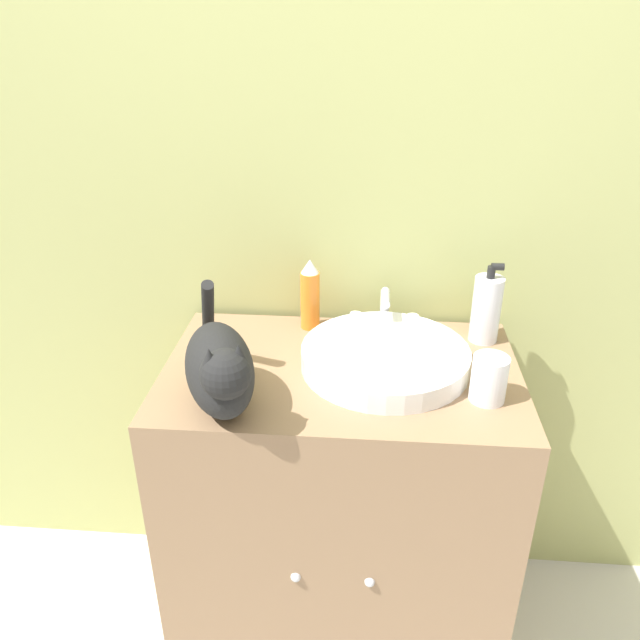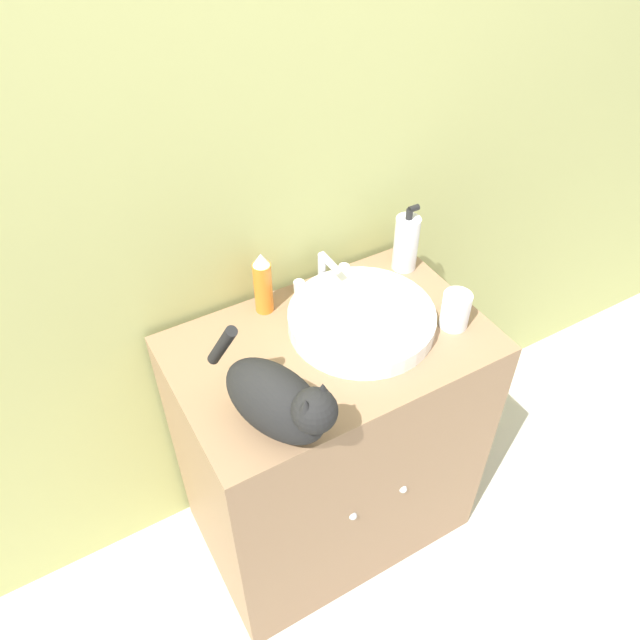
% 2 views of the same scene
% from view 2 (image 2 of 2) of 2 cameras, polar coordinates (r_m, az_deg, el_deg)
% --- Properties ---
extents(ground_plane, '(8.00, 8.00, 0.00)m').
position_cam_2_polar(ground_plane, '(2.26, 4.50, -22.62)').
color(ground_plane, beige).
extents(wall_back, '(6.00, 0.05, 2.50)m').
position_cam_2_polar(wall_back, '(1.65, -4.46, 13.59)').
color(wall_back, tan).
rests_on(wall_back, ground_plane).
extents(vanity_cabinet, '(0.85, 0.55, 0.89)m').
position_cam_2_polar(vanity_cabinet, '(1.99, 0.90, -11.22)').
color(vanity_cabinet, '#8C6B4C').
rests_on(vanity_cabinet, ground_plane).
extents(sink_basin, '(0.40, 0.40, 0.05)m').
position_cam_2_polar(sink_basin, '(1.68, 3.82, 0.05)').
color(sink_basin, white).
rests_on(sink_basin, vanity_cabinet).
extents(faucet, '(0.18, 0.10, 0.11)m').
position_cam_2_polar(faucet, '(1.80, 0.34, 4.46)').
color(faucet, silver).
rests_on(faucet, vanity_cabinet).
extents(cat, '(0.23, 0.38, 0.24)m').
position_cam_2_polar(cat, '(1.39, -3.77, -7.38)').
color(cat, black).
rests_on(cat, vanity_cabinet).
extents(soap_bottle, '(0.07, 0.07, 0.21)m').
position_cam_2_polar(soap_bottle, '(1.86, 7.88, 7.02)').
color(soap_bottle, silver).
rests_on(soap_bottle, vanity_cabinet).
extents(spray_bottle, '(0.05, 0.05, 0.19)m').
position_cam_2_polar(spray_bottle, '(1.69, -5.25, 3.35)').
color(spray_bottle, orange).
rests_on(spray_bottle, vanity_cabinet).
extents(cup, '(0.08, 0.08, 0.11)m').
position_cam_2_polar(cup, '(1.70, 12.29, 0.89)').
color(cup, white).
rests_on(cup, vanity_cabinet).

